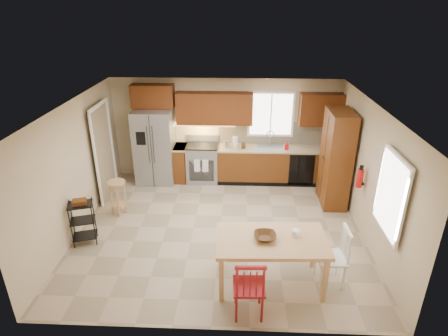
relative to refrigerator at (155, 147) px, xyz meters
name	(u,v)px	position (x,y,z in m)	size (l,w,h in m)	color
floor	(220,229)	(1.70, -2.12, -0.91)	(5.50, 5.50, 0.00)	tan
ceiling	(220,106)	(1.70, -2.12, 1.59)	(5.50, 5.00, 0.02)	silver
wall_back	(225,129)	(1.70, 0.38, 0.34)	(5.50, 0.02, 2.50)	#CCB793
wall_front	(210,256)	(1.70, -4.62, 0.34)	(5.50, 0.02, 2.50)	#CCB793
wall_left	(75,169)	(-1.05, -2.12, 0.34)	(0.02, 5.00, 2.50)	#CCB793
wall_right	(370,175)	(4.45, -2.12, 0.34)	(0.02, 5.00, 2.50)	#CCB793
refrigerator	(155,147)	(0.00, 0.00, 0.00)	(0.92, 0.75, 1.82)	gray
range_stove	(203,163)	(1.15, 0.06, -0.45)	(0.76, 0.63, 0.92)	gray
base_cabinet_narrow	(181,163)	(0.60, 0.08, -0.46)	(0.30, 0.60, 0.90)	#602E11
base_cabinet_run	(277,165)	(2.99, 0.08, -0.46)	(2.92, 0.60, 0.90)	#602E11
dishwasher	(301,170)	(3.55, -0.22, -0.46)	(0.60, 0.02, 0.78)	black
backsplash	(278,133)	(2.99, 0.36, 0.27)	(2.92, 0.03, 0.55)	beige
upper_over_fridge	(153,96)	(0.00, 0.20, 1.19)	(1.00, 0.35, 0.55)	#602A10
upper_left_block	(214,108)	(1.45, 0.20, 0.92)	(1.80, 0.35, 0.75)	#602A10
upper_right_block	(321,109)	(3.95, 0.20, 0.92)	(1.00, 0.35, 0.75)	#602A10
window_back	(271,114)	(2.80, 0.35, 0.74)	(1.12, 0.04, 1.12)	white
sink	(270,149)	(2.80, 0.08, -0.05)	(0.62, 0.46, 0.16)	gray
undercab_glow	(202,124)	(1.15, 0.17, 0.52)	(1.60, 0.30, 0.01)	#FFBF66
soap_bottle	(287,146)	(3.18, -0.02, 0.09)	(0.09, 0.09, 0.19)	red
paper_towel	(235,142)	(1.95, 0.03, 0.13)	(0.12, 0.12, 0.28)	white
canister_steel	(227,144)	(1.75, 0.03, 0.08)	(0.11, 0.11, 0.18)	gray
canister_wood	(243,146)	(2.15, 0.00, 0.06)	(0.10, 0.10, 0.14)	#4E3014
pantry	(336,159)	(4.13, -0.93, 0.14)	(0.50, 0.95, 2.10)	#602E11
fire_extinguisher	(360,178)	(4.33, -1.98, 0.19)	(0.12, 0.12, 0.36)	red
window_right	(391,195)	(4.38, -3.27, 0.54)	(0.04, 1.02, 1.32)	white
doorway	(103,153)	(-0.97, -0.82, 0.14)	(0.04, 0.95, 2.10)	#8C7A59
dining_table	(270,262)	(2.57, -3.64, -0.50)	(1.69, 0.95, 0.82)	tan
chair_red	(249,286)	(2.22, -4.29, -0.41)	(0.47, 0.47, 0.99)	maroon
chair_white	(331,257)	(3.52, -3.59, -0.41)	(0.47, 0.47, 0.99)	white
table_bowl	(265,239)	(2.46, -3.64, -0.08)	(0.34, 0.34, 0.08)	#4E3014
table_jar	(295,234)	(2.94, -3.53, -0.04)	(0.13, 0.13, 0.16)	white
bar_stool	(118,198)	(-0.47, -1.62, -0.53)	(0.36, 0.36, 0.75)	tan
utility_cart	(83,223)	(-0.80, -2.68, -0.48)	(0.43, 0.33, 0.86)	black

